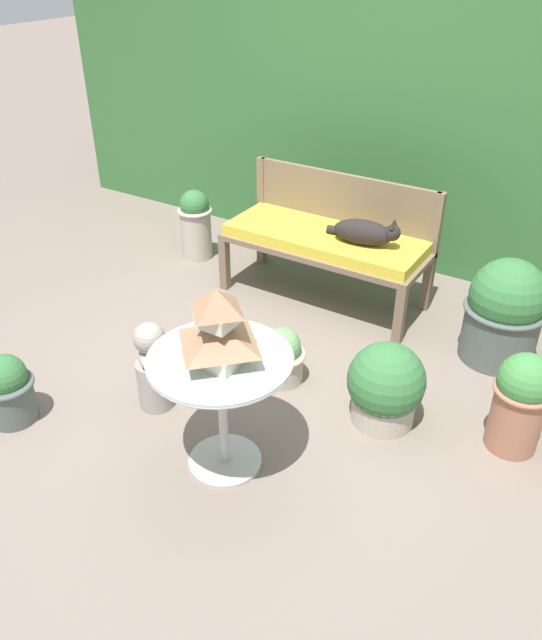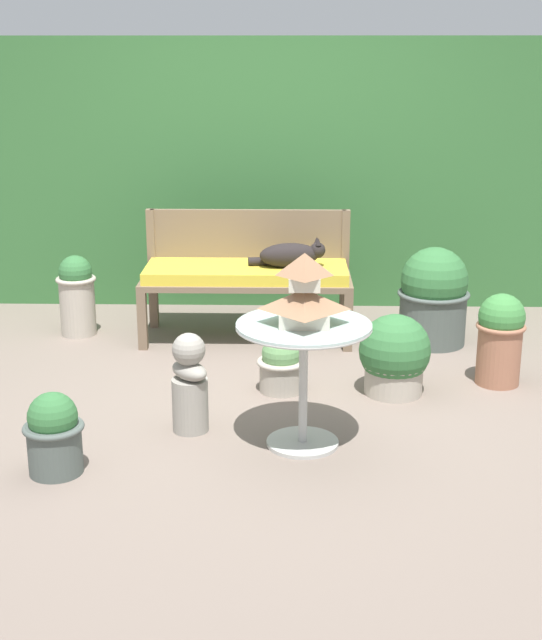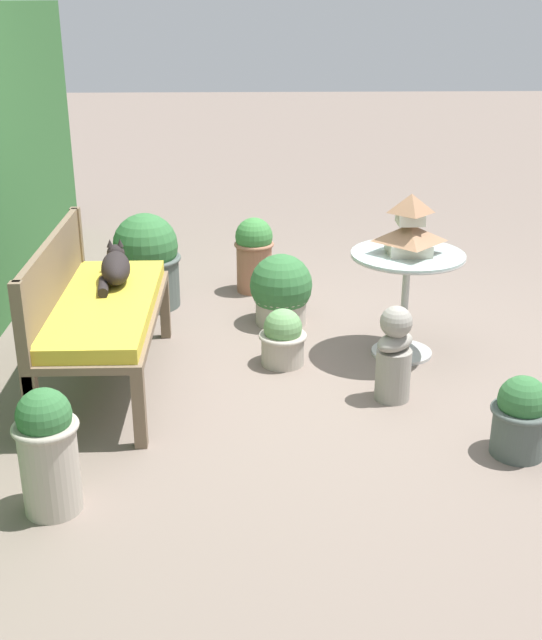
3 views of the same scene
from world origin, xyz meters
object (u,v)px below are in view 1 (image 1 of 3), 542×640
Objects in this scene: potted_plant_bench_right at (385,387)px; potted_plant_patio_mid at (504,312)px; pagoda_birdhouse at (218,330)px; potted_plant_table_near at (521,400)px; potted_plant_table_far at (281,356)px; garden_bench at (325,243)px; garden_bust at (153,367)px; patio_table at (221,382)px; cat at (365,232)px; potted_plant_path_edge at (8,389)px; potted_plant_bench_left at (196,223)px.

potted_plant_patio_mid is at bearing 68.75° from potted_plant_bench_right.
pagoda_birdhouse is 1.92m from potted_plant_patio_mid.
potted_plant_bench_right is at bearing -165.16° from potted_plant_table_near.
garden_bench is at bearing 104.24° from potted_plant_table_far.
garden_bust is 0.97× the size of potted_plant_table_near.
patio_table reaches higher than potted_plant_table_near.
potted_plant_table_far is (-0.12, 0.73, -0.63)m from pagoda_birdhouse.
potted_plant_patio_mid is at bearing 61.39° from patio_table.
cat is 0.79× the size of potted_plant_patio_mid.
potted_plant_table_far is 0.86× the size of potted_plant_path_edge.
patio_table is 0.82m from potted_plant_table_far.
garden_bench is 3.01× the size of potted_plant_bench_right.
potted_plant_table_near reaches higher than garden_bust.
potted_plant_table_near is (1.17, 0.88, -0.21)m from patio_table.
garden_bench is 2.52× the size of potted_plant_bench_left.
potted_plant_path_edge is (-2.34, -1.22, -0.10)m from potted_plant_table_near.
garden_bench is at bearing 68.58° from potted_plant_path_edge.
potted_plant_patio_mid is 0.99m from potted_plant_bench_right.
cat is 1.30× the size of potted_plant_path_edge.
cat reaches higher than garden_bust.
pagoda_birdhouse is at bearing 16.00° from potted_plant_path_edge.
cat is 2.34m from potted_plant_path_edge.
pagoda_birdhouse reaches higher than garden_bust.
potted_plant_patio_mid is at bearing 94.12° from garden_bust.
potted_plant_path_edge is at bearing -164.00° from pagoda_birdhouse.
garden_bench is at bearing 176.55° from potted_plant_patio_mid.
pagoda_birdhouse is at bearing -77.95° from garden_bench.
garden_bust is 1.88m from potted_plant_bench_left.
potted_plant_path_edge is at bearing -164.00° from patio_table.
garden_bench is 3.53× the size of potted_plant_path_edge.
potted_plant_bench_left is 1.40× the size of potted_plant_path_edge.
potted_plant_table_near is at bearing 37.00° from patio_table.
potted_plant_table_far is at bearing -36.05° from potted_plant_bench_left.
garden_bust is 0.77m from potted_plant_path_edge.
potted_plant_bench_left reaches higher than potted_plant_table_far.
patio_table is 2.36m from potted_plant_bench_left.
potted_plant_patio_mid reaches higher than potted_plant_table_far.
potted_plant_bench_right is (-0.36, -0.92, -0.10)m from potted_plant_patio_mid.
potted_plant_table_near is 2.86m from potted_plant_bench_left.
cat is at bearing 92.24° from pagoda_birdhouse.
potted_plant_bench_right is (2.08, -1.06, -0.07)m from potted_plant_bench_left.
garden_bust is at bearing 40.44° from potted_plant_path_edge.
potted_plant_patio_mid reaches higher than patio_table.
cat is 1.70m from patio_table.
potted_plant_path_edge is at bearing -148.35° from potted_plant_bench_right.
potted_plant_table_near is 1.38× the size of potted_plant_path_edge.
potted_plant_table_near is at bearing -28.30° from garden_bench.
garden_bust is at bearing -98.06° from garden_bench.
pagoda_birdhouse is at bearing 33.68° from garden_bust.
potted_plant_bench_left reaches higher than potted_plant_path_edge.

